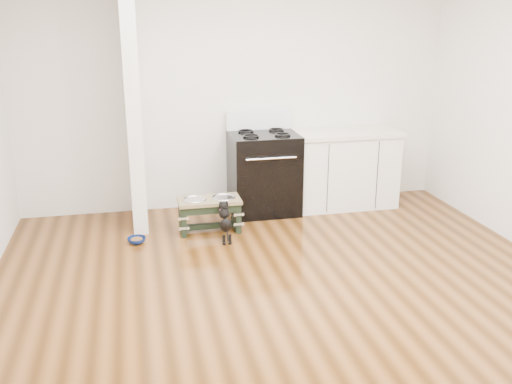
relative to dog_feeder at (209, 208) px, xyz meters
name	(u,v)px	position (x,y,z in m)	size (l,w,h in m)	color
ground	(294,299)	(0.46, -1.66, -0.26)	(5.00, 5.00, 0.00)	#40230B
room_shell	(299,100)	(0.46, -1.66, 1.36)	(5.00, 5.00, 5.00)	silver
partition_wall	(133,100)	(-0.72, 0.44, 1.09)	(0.15, 0.80, 2.70)	silver
oven_range	(264,172)	(0.71, 0.50, 0.22)	(0.76, 0.69, 1.14)	black
cabinet_run	(343,168)	(1.69, 0.52, 0.20)	(1.24, 0.64, 0.91)	white
dog_feeder	(209,208)	(0.00, 0.00, 0.00)	(0.66, 0.35, 0.37)	black
puppy	(225,220)	(0.12, -0.30, -0.04)	(0.11, 0.34, 0.40)	black
floor_bowl	(137,240)	(-0.77, -0.17, -0.23)	(0.22, 0.22, 0.06)	#0B1B51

